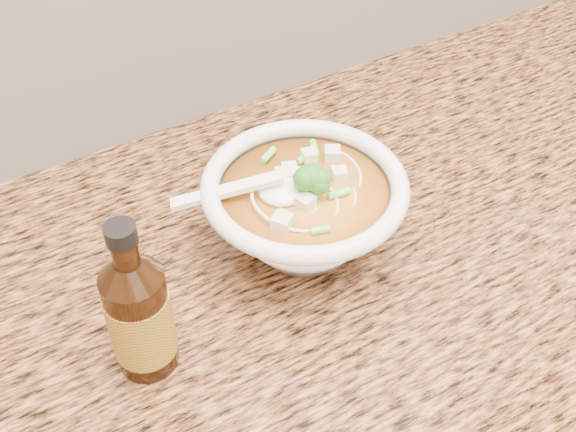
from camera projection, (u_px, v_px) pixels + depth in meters
counter_slab at (367, 252)px, 0.82m from camera, size 4.00×0.68×0.04m
soup_bowl at (304, 213)px, 0.77m from camera, size 0.24×0.22×0.12m
hot_sauce_bottle at (139, 315)px, 0.65m from camera, size 0.08×0.08×0.18m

